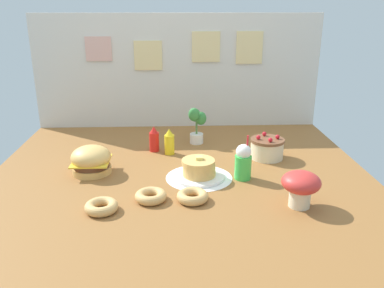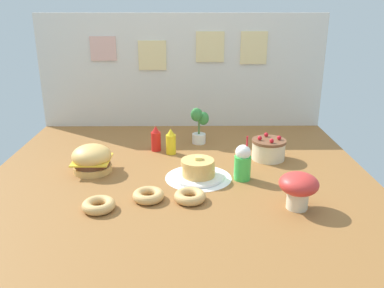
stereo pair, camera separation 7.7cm
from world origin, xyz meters
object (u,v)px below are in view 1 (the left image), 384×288
Objects in this scene: donut_vanilla at (193,196)px; pancake_stack at (199,170)px; burger at (91,160)px; layer_cake at (267,148)px; donut_pink_glaze at (101,206)px; donut_chocolate at (151,196)px; ketchup_bottle at (154,140)px; potted_plant at (197,124)px; mushroom_stool at (301,185)px; mustard_bottle at (169,142)px; cream_soda_cup at (243,162)px.

pancake_stack is at bearing 79.97° from donut_vanilla.
layer_cake is (1.12, 0.20, -0.01)m from burger.
donut_pink_glaze is at bearing -74.00° from burger.
donut_chocolate is (0.24, 0.11, 0.00)m from donut_pink_glaze.
burger is 0.52m from ketchup_bottle.
donut_chocolate is at bearing -107.64° from potted_plant.
donut_pink_glaze is 0.61× the size of potted_plant.
pancake_stack is 0.55m from ketchup_bottle.
pancake_stack is at bearing -91.80° from potted_plant.
mushroom_stool reaches higher than pancake_stack.
mustard_bottle is 1.08× the size of donut_pink_glaze.
layer_cake is at bearing -35.87° from potted_plant.
mushroom_stool is at bearing -37.23° from pancake_stack.
mustard_bottle reaches higher than donut_vanilla.
mushroom_stool is (0.99, 0.01, 0.09)m from donut_pink_glaze.
burger is 1.33× the size of ketchup_bottle.
burger is 1.43× the size of donut_chocolate.
layer_cake is 1.25× the size of mustard_bottle.
cream_soda_cup reaches higher than pancake_stack.
ketchup_bottle is 1.08× the size of donut_vanilla.
cream_soda_cup is 1.36× the size of mushroom_stool.
ketchup_bottle is 1.15m from mushroom_stool.
ketchup_bottle reaches higher than donut_pink_glaze.
pancake_stack is 0.63m from donut_pink_glaze.
donut_pink_glaze is at bearing -104.62° from ketchup_bottle.
donut_pink_glaze is at bearing -168.56° from donut_vanilla.
donut_pink_glaze is (-0.98, -0.69, -0.04)m from layer_cake.
ketchup_bottle is at bearing 75.38° from donut_pink_glaze.
donut_pink_glaze and donut_chocolate have the same top height.
donut_pink_glaze is at bearing -112.56° from mustard_bottle.
donut_vanilla is at bearing -33.47° from burger.
mushroom_stool reaches higher than mustard_bottle.
donut_pink_glaze is 1.00m from mushroom_stool.
donut_vanilla is (0.46, 0.09, 0.00)m from donut_pink_glaze.
pancake_stack is 1.55× the size of mushroom_stool.
donut_vanilla is 0.85× the size of mushroom_stool.
mushroom_stool reaches higher than donut_pink_glaze.
ketchup_bottle is 0.73m from cream_soda_cup.
potted_plant is at bearing 144.13° from layer_cake.
potted_plant is (-0.24, 0.65, 0.04)m from cream_soda_cup.
donut_pink_glaze is 0.47m from donut_vanilla.
burger is 0.54m from donut_chocolate.
burger is at bearing -141.70° from potted_plant.
donut_pink_glaze is at bearing -144.93° from layer_cake.
burger is at bearing 172.21° from cream_soda_cup.
donut_vanilla is at bearing 171.16° from mushroom_stool.
layer_cake is at bearing 10.16° from burger.
burger is 1.21× the size of mushroom_stool.
ketchup_bottle is 0.35m from potted_plant.
pancake_stack is 0.29m from donut_vanilla.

